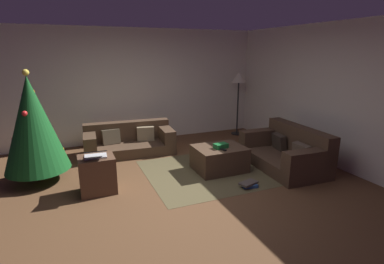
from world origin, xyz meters
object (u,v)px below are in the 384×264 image
couch_left (129,141)px  laptop (96,155)px  ottoman (219,158)px  couch_right (287,152)px  christmas_tree (33,124)px  tv_remote (222,149)px  gift_box (221,146)px  corner_lamp (239,82)px  book_stack (249,184)px  side_table (97,174)px

couch_left → laptop: bearing=68.5°
ottoman → laptop: 2.15m
couch_right → christmas_tree: 4.38m
tv_remote → gift_box: bearing=62.6°
christmas_tree → corner_lamp: 4.72m
gift_box → ottoman: bearing=80.9°
christmas_tree → couch_left: bearing=28.4°
couch_right → laptop: size_ratio=4.38×
couch_left → gift_box: 2.14m
tv_remote → christmas_tree: bearing=148.1°
ottoman → book_stack: bearing=-82.3°
gift_box → christmas_tree: christmas_tree is taller
couch_left → side_table: couch_left is taller
gift_box → book_stack: (0.12, -0.75, -0.43)m
tv_remote → side_table: size_ratio=0.28×
christmas_tree → tv_remote: bearing=-17.1°
ottoman → laptop: size_ratio=2.27×
couch_left → ottoman: bearing=132.1°
ottoman → side_table: size_ratio=1.55×
couch_right → corner_lamp: (0.33, 2.34, 1.06)m
ottoman → christmas_tree: (-2.96, 0.73, 0.75)m
ottoman → tv_remote: (-0.03, -0.17, 0.23)m
ottoman → couch_right: bearing=-15.2°
couch_right → gift_box: size_ratio=7.01×
gift_box → laptop: 2.11m
side_table → book_stack: size_ratio=1.72×
book_stack → corner_lamp: (1.46, 2.81, 1.30)m
christmas_tree → laptop: (0.84, -0.85, -0.35)m
couch_right → tv_remote: size_ratio=10.57×
tv_remote → christmas_tree: (-2.92, 0.90, 0.52)m
couch_right → christmas_tree: christmas_tree is taller
side_table → book_stack: side_table is taller
couch_right → laptop: bearing=89.4°
laptop → corner_lamp: 4.31m
christmas_tree → side_table: bearing=-43.2°
laptop → corner_lamp: size_ratio=0.24×
laptop → christmas_tree: bearing=134.7°
christmas_tree → corner_lamp: (4.52, 1.27, 0.37)m
ottoman → gift_box: gift_box is taller
gift_box → couch_left: bearing=127.3°
christmas_tree → gift_box: bearing=-15.0°
gift_box → side_table: (-2.10, -0.00, -0.20)m
couch_left → gift_box: (1.29, -1.69, 0.23)m
couch_left → couch_right: 3.21m
gift_box → side_table: 2.11m
christmas_tree → laptop: size_ratio=4.72×
couch_left → corner_lamp: bearing=-169.0°
couch_right → corner_lamp: bearing=-5.0°
side_table → couch_left: bearing=64.4°
tv_remote → laptop: laptop is taller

